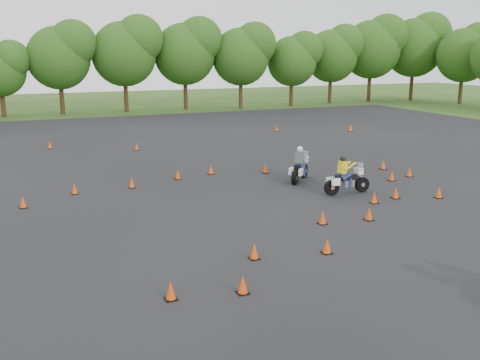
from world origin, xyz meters
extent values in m
plane|color=#2D5119|center=(0.00, 0.00, 0.00)|extent=(140.00, 140.00, 0.00)
plane|color=black|center=(0.00, 6.00, 0.01)|extent=(62.00, 62.00, 0.00)
cone|color=#DD4309|center=(10.75, 22.30, 0.23)|extent=(0.26, 0.26, 0.45)
cone|color=#DD4309|center=(-7.80, 7.55, 0.23)|extent=(0.26, 0.26, 0.45)
cone|color=#DD4309|center=(8.40, 2.35, 0.23)|extent=(0.26, 0.26, 0.45)
cone|color=#DD4309|center=(-2.80, -2.85, 0.23)|extent=(0.26, 0.26, 0.45)
cone|color=#DD4309|center=(5.39, 2.74, 0.23)|extent=(0.26, 0.26, 0.45)
cone|color=#DD4309|center=(-0.79, 9.89, 0.23)|extent=(0.26, 0.26, 0.45)
cone|color=#DD4309|center=(6.68, 3.00, 0.23)|extent=(0.26, 0.26, 0.45)
cone|color=#DD4309|center=(9.90, 6.01, 0.23)|extent=(0.26, 0.26, 0.45)
cone|color=#DD4309|center=(3.85, 0.96, 0.23)|extent=(0.26, 0.26, 0.45)
cone|color=#DD4309|center=(-0.98, 18.38, 0.23)|extent=(0.26, 0.26, 0.45)
cone|color=#DD4309|center=(-4.58, -2.48, 0.23)|extent=(0.26, 0.26, 0.45)
cone|color=#DD4309|center=(0.67, -1.29, 0.23)|extent=(0.26, 0.26, 0.45)
cone|color=#DD4309|center=(16.00, 20.14, 0.23)|extent=(0.26, 0.26, 0.45)
cone|color=#DD4309|center=(16.15, 20.28, 0.23)|extent=(0.26, 0.26, 0.45)
cone|color=#DD4309|center=(8.55, 5.64, 0.23)|extent=(0.26, 0.26, 0.45)
cone|color=#DD4309|center=(9.78, 7.90, 0.23)|extent=(0.26, 0.26, 0.45)
cone|color=#DD4309|center=(-5.93, 21.17, 0.23)|extent=(0.26, 0.26, 0.45)
cone|color=#DD4309|center=(2.04, 1.22, 0.23)|extent=(0.26, 0.26, 0.45)
cone|color=#DD4309|center=(3.70, 9.50, 0.23)|extent=(0.26, 0.26, 0.45)
cone|color=#DD4309|center=(1.07, 10.32, 0.23)|extent=(0.26, 0.26, 0.45)
cone|color=#DD4309|center=(-1.57, -0.84, 0.23)|extent=(0.26, 0.26, 0.45)
cone|color=#DD4309|center=(7.46, 7.07, 0.23)|extent=(0.26, 0.26, 0.45)
cone|color=#DD4309|center=(-3.19, 9.06, 0.23)|extent=(0.26, 0.26, 0.45)
cone|color=#DD4309|center=(-5.69, 8.95, 0.23)|extent=(0.26, 0.26, 0.45)
cone|color=#DD4309|center=(5.18, 8.18, 0.23)|extent=(0.26, 0.26, 0.45)
camera|label=1|loc=(-7.73, -14.43, 6.02)|focal=40.00mm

